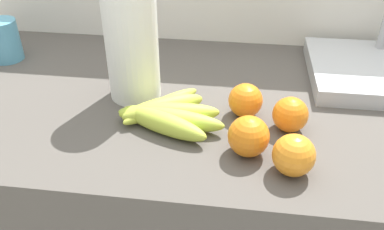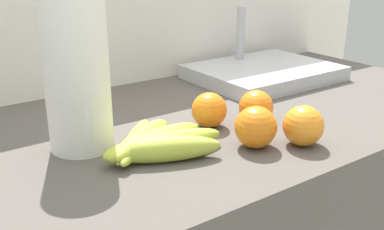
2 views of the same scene
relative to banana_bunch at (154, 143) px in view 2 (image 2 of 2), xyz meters
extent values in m
cube|color=silver|center=(0.13, 0.45, -0.26)|extent=(1.87, 0.06, 1.30)
ellipsoid|color=#B1C33F|center=(0.00, -0.03, 0.00)|extent=(0.19, 0.12, 0.04)
ellipsoid|color=#ADCA3F|center=(0.01, -0.02, 0.00)|extent=(0.22, 0.07, 0.04)
ellipsoid|color=#B9CC3F|center=(0.01, 0.00, 0.00)|extent=(0.21, 0.08, 0.04)
ellipsoid|color=#B3C23F|center=(-0.01, 0.02, 0.00)|extent=(0.17, 0.13, 0.04)
ellipsoid|color=#B7C43F|center=(-0.02, 0.04, 0.00)|extent=(0.15, 0.17, 0.03)
sphere|color=orange|center=(0.16, -0.07, 0.02)|extent=(0.08, 0.08, 0.08)
sphere|color=orange|center=(0.24, 0.01, 0.01)|extent=(0.07, 0.07, 0.07)
sphere|color=orange|center=(0.24, -0.12, 0.02)|extent=(0.07, 0.07, 0.07)
sphere|color=orange|center=(0.16, 0.05, 0.01)|extent=(0.07, 0.07, 0.07)
cylinder|color=white|center=(-0.09, 0.10, 0.11)|extent=(0.11, 0.11, 0.26)
cylinder|color=gray|center=(-0.09, 0.10, 0.13)|extent=(0.02, 0.02, 0.29)
cube|color=#B7BABF|center=(0.49, 0.25, 0.00)|extent=(0.37, 0.29, 0.04)
cylinder|color=#B2B2B7|center=(0.49, 0.35, 0.09)|extent=(0.02, 0.02, 0.15)
camera|label=1|loc=(0.14, -0.66, 0.45)|focal=38.17mm
camera|label=2|loc=(-0.35, -0.61, 0.31)|focal=42.20mm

